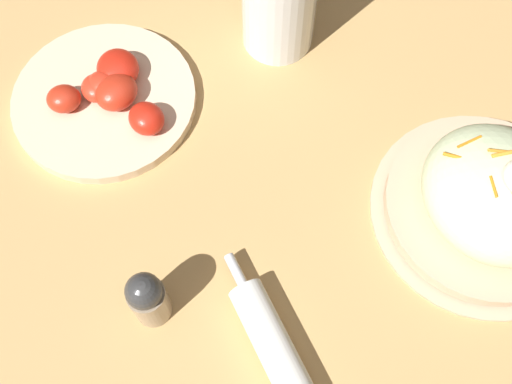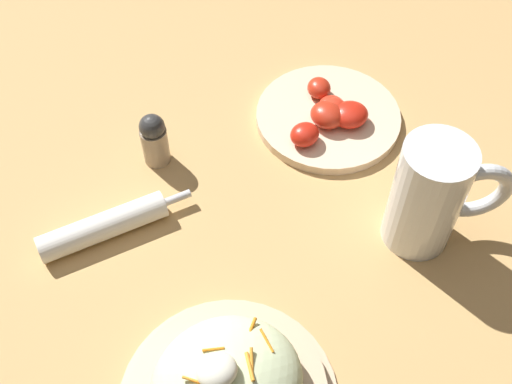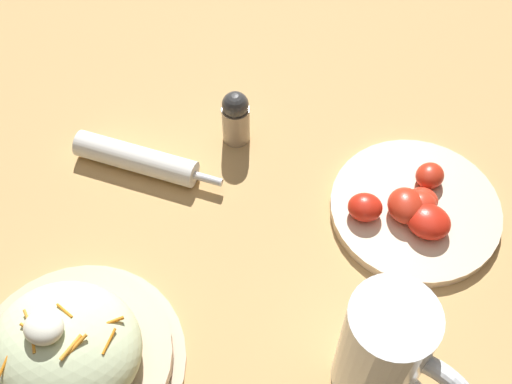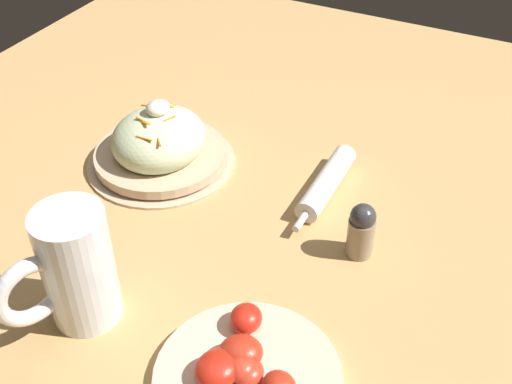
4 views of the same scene
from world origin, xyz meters
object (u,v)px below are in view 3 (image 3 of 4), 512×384
(salad_plate, at_px, (69,352))
(salt_shaker, at_px, (236,117))
(beer_mug, at_px, (385,356))
(tomato_plate, at_px, (414,208))
(napkin_roll, at_px, (137,159))

(salad_plate, bearing_deg, salt_shaker, 81.50)
(beer_mug, relative_size, tomato_plate, 0.75)
(salad_plate, relative_size, napkin_roll, 1.18)
(beer_mug, bearing_deg, salad_plate, -163.65)
(salad_plate, bearing_deg, tomato_plate, 45.79)
(beer_mug, xyz_separation_m, salt_shaker, (-0.25, 0.26, -0.03))
(salad_plate, height_order, tomato_plate, salad_plate)
(beer_mug, height_order, tomato_plate, beer_mug)
(salad_plate, distance_m, napkin_roll, 0.26)
(salad_plate, height_order, salt_shaker, salad_plate)
(napkin_roll, bearing_deg, beer_mug, -25.96)
(salad_plate, bearing_deg, beer_mug, 16.35)
(tomato_plate, bearing_deg, salt_shaker, 170.20)
(tomato_plate, height_order, salt_shaker, salt_shaker)
(beer_mug, bearing_deg, tomato_plate, 91.33)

